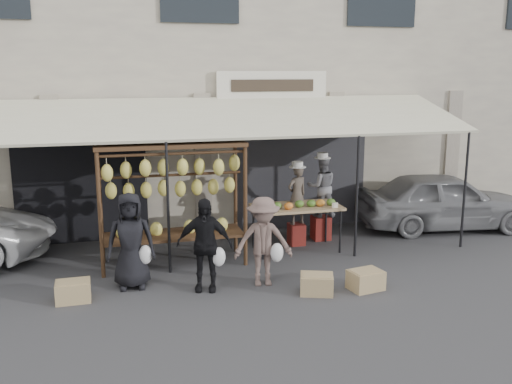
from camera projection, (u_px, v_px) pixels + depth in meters
ground_plane at (241, 291)px, 9.15m from camera, size 90.00×90.00×0.00m
shophouse at (182, 63)px, 14.52m from camera, size 24.00×6.15×7.30m
awning at (213, 119)px, 10.76m from camera, size 10.00×2.35×2.92m
banana_rack at (172, 180)px, 10.06m from camera, size 2.60×0.90×2.24m
produce_table at (297, 208)px, 10.99m from camera, size 1.70×0.90×1.04m
vendor_left at (297, 195)px, 11.36m from camera, size 0.50×0.41×1.19m
vendor_right at (322, 187)px, 11.71m from camera, size 0.67×0.55×1.26m
customer_left at (131, 241)px, 9.15m from camera, size 0.80×0.55×1.57m
customer_mid at (204, 245)px, 9.05m from camera, size 0.95×0.60×1.51m
customer_right at (263, 242)px, 9.27m from camera, size 1.02×0.68×1.48m
stool_left at (296, 234)px, 11.53m from camera, size 0.34×0.34×0.43m
stool_right at (321, 228)px, 11.89m from camera, size 0.43×0.43×0.49m
crate_near_a at (317, 284)px, 9.02m from camera, size 0.61×0.54×0.31m
crate_near_b at (366, 280)px, 9.19m from camera, size 0.59×0.49×0.31m
crate_far at (73, 291)px, 8.72m from camera, size 0.52×0.40×0.31m
sedan at (444, 200)px, 12.61m from camera, size 3.94×2.03×1.28m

